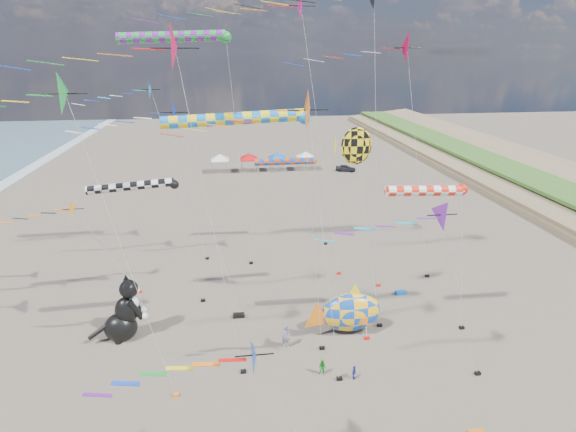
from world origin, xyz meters
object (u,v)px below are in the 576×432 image
Objects in this scene: person_adult at (286,337)px; child_blue at (354,372)px; fish_inflatable at (350,312)px; child_green at (322,368)px; parked_car at (346,168)px; cat_inflatable at (122,309)px.

child_blue is at bearing -50.25° from person_adult.
fish_inflatable reaches higher than child_green.
cat_inflatable is at bearing 169.45° from parked_car.
parked_car is (12.88, 52.06, 0.10)m from child_blue.
child_blue is 0.28× the size of parked_car.
person_adult is 1.57× the size of child_green.
cat_inflatable reaches higher than child_green.
cat_inflatable is 11.95m from person_adult.
parked_car is (11.85, 47.06, -1.17)m from fish_inflatable.
fish_inflatable is 5.41m from child_green.
child_blue is at bearing -172.56° from parked_car.
fish_inflatable is at bearing 19.57° from child_blue.
cat_inflatable is at bearing 160.91° from person_adult.
child_blue is (15.43, -6.54, -1.93)m from cat_inflatable.
fish_inflatable is 5.25m from child_blue.
person_adult is at bearing -28.57° from cat_inflatable.
parked_car is at bearing 75.87° from fish_inflatable.
fish_inflatable is 5.14m from person_adult.
cat_inflatable is at bearing 174.63° from fish_inflatable.
person_adult is at bearing 76.79° from child_blue.
person_adult is 0.51× the size of parked_car.
cat_inflatable is 4.93× the size of child_blue.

